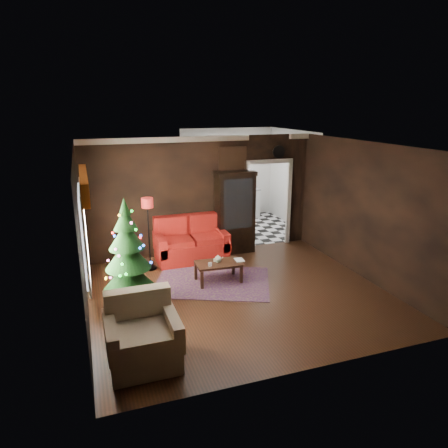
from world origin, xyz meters
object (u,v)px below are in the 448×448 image
object	(u,v)px
curio_cabinet	(235,214)
wall_clock	(279,152)
teapot	(218,259)
armchair	(142,333)
christmas_tree	(127,252)
loveseat	(191,239)
floor_lamp	(149,234)
coffee_table	(218,272)
kitchen_table	(238,220)

from	to	relation	value
curio_cabinet	wall_clock	xyz separation A→B (m)	(1.20, 0.18, 1.43)
curio_cabinet	teapot	world-z (taller)	curio_cabinet
armchair	teapot	xyz separation A→B (m)	(1.85, 2.28, 0.03)
christmas_tree	armchair	distance (m)	1.84
loveseat	floor_lamp	bearing A→B (deg)	-162.82
coffee_table	kitchen_table	bearing A→B (deg)	62.11
curio_cabinet	kitchen_table	size ratio (longest dim) A/B	2.53
curio_cabinet	christmas_tree	xyz separation A→B (m)	(-2.78, -2.12, 0.10)
wall_clock	armchair	bearing A→B (deg)	-134.72
kitchen_table	floor_lamp	bearing A→B (deg)	-145.09
teapot	floor_lamp	bearing A→B (deg)	138.95
floor_lamp	kitchen_table	size ratio (longest dim) A/B	2.11
coffee_table	christmas_tree	bearing A→B (deg)	-163.84
christmas_tree	teapot	bearing A→B (deg)	16.50
loveseat	armchair	world-z (taller)	loveseat
floor_lamp	wall_clock	distance (m)	3.77
coffee_table	wall_clock	world-z (taller)	wall_clock
curio_cabinet	christmas_tree	bearing A→B (deg)	-142.57
loveseat	curio_cabinet	distance (m)	1.25
armchair	coffee_table	world-z (taller)	armchair
floor_lamp	coffee_table	xyz separation A→B (m)	(1.21, -1.06, -0.62)
floor_lamp	kitchen_table	xyz separation A→B (m)	(2.81, 1.96, -0.45)
floor_lamp	teapot	distance (m)	1.64
coffee_table	curio_cabinet	bearing A→B (deg)	59.19
loveseat	wall_clock	world-z (taller)	wall_clock
floor_lamp	armchair	size ratio (longest dim) A/B	1.56
curio_cabinet	kitchen_table	distance (m)	1.67
loveseat	kitchen_table	size ratio (longest dim) A/B	2.27
floor_lamp	coffee_table	size ratio (longest dim) A/B	1.76
christmas_tree	coffee_table	distance (m)	2.08
coffee_table	wall_clock	distance (m)	3.53
teapot	kitchen_table	bearing A→B (deg)	61.98
floor_lamp	teapot	bearing A→B (deg)	-41.05
wall_clock	kitchen_table	size ratio (longest dim) A/B	0.43
floor_lamp	armchair	xyz separation A→B (m)	(-0.64, -3.33, -0.37)
teapot	kitchen_table	world-z (taller)	kitchen_table
loveseat	curio_cabinet	xyz separation A→B (m)	(1.15, 0.22, 0.45)
floor_lamp	christmas_tree	bearing A→B (deg)	-111.10
curio_cabinet	armchair	size ratio (longest dim) A/B	1.88
kitchen_table	coffee_table	bearing A→B (deg)	-117.89
loveseat	christmas_tree	size ratio (longest dim) A/B	0.95
christmas_tree	teapot	size ratio (longest dim) A/B	11.35
loveseat	floor_lamp	xyz separation A→B (m)	(-1.01, -0.31, 0.33)
curio_cabinet	coffee_table	distance (m)	2.00
teapot	wall_clock	size ratio (longest dim) A/B	0.49
curio_cabinet	floor_lamp	size ratio (longest dim) A/B	1.20
christmas_tree	kitchen_table	xyz separation A→B (m)	(3.43, 3.55, -0.68)
curio_cabinet	christmas_tree	world-z (taller)	christmas_tree
floor_lamp	christmas_tree	xyz separation A→B (m)	(-0.61, -1.59, 0.22)
teapot	wall_clock	bearing A→B (deg)	39.33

